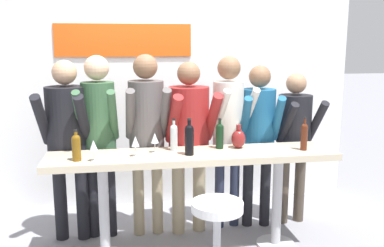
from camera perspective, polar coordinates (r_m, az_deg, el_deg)
The scene contains 19 objects.
back_wall at distance 4.99m, azimuth -2.35°, elevation 5.23°, with size 4.17×0.12×2.83m.
tasting_table at distance 3.84m, azimuth 0.18°, elevation -6.12°, with size 2.57×0.51×0.94m.
bar_stool at distance 3.37m, azimuth 3.34°, elevation -14.27°, with size 0.42×0.42×0.73m.
person_far_left at distance 4.18m, azimuth -16.28°, elevation -1.05°, with size 0.50×0.60×1.75m.
person_left at distance 4.16m, azimuth -12.32°, elevation -0.21°, with size 0.39×0.54×1.79m.
person_center_left at distance 4.14m, azimuth -6.07°, elevation -0.12°, with size 0.41×0.55×1.80m.
person_center at distance 4.18m, azimuth -0.40°, elevation -0.86°, with size 0.52×0.61×1.72m.
person_center_right at distance 4.31m, azimuth 4.90°, elevation 0.26°, with size 0.42×0.56×1.77m.
person_right at distance 4.38m, azimuth 8.86°, elevation -0.62°, with size 0.44×0.55×1.68m.
person_far_right at distance 4.56m, azimuth 13.52°, elevation -1.10°, with size 0.44×0.54×1.60m.
wine_bottle_0 at distance 3.85m, azimuth -2.44°, elevation -1.67°, with size 0.07×0.07×0.29m.
wine_bottle_1 at distance 3.99m, azimuth 14.72°, elevation -1.54°, with size 0.06×0.06×0.30m.
wine_bottle_2 at distance 3.92m, azimuth 3.71°, elevation -1.49°, with size 0.07×0.07×0.28m.
wine_bottle_3 at distance 3.65m, azimuth -15.18°, elevation -2.95°, with size 0.07×0.07×0.26m.
wine_bottle_4 at distance 3.69m, azimuth -0.37°, elevation -1.96°, with size 0.08×0.08×0.33m.
wine_glass_0 at distance 3.60m, azimuth -13.00°, elevation -2.97°, with size 0.07×0.07×0.18m.
wine_glass_1 at distance 3.68m, azimuth -7.56°, elevation -2.47°, with size 0.07×0.07×0.18m.
wine_glass_2 at distance 3.79m, azimuth -4.99°, elevation -2.03°, with size 0.07×0.07×0.18m.
decorative_vase at distance 3.97m, azimuth 6.21°, elevation -2.01°, with size 0.13×0.13×0.22m.
Camera 1 is at (-0.60, -3.62, 1.92)m, focal length 40.00 mm.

